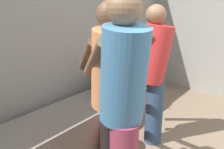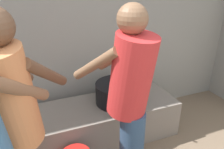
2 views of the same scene
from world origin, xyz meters
name	(u,v)px [view 1 (image 1 of 2)]	position (x,y,z in m)	size (l,w,h in m)	color
block_enclosure_rear	(41,41)	(0.00, 2.48, 1.14)	(5.55, 0.20, 2.29)	gray
hearth_ledge	(89,118)	(0.24, 1.96, 0.21)	(2.35, 0.60, 0.42)	slate
cooking_pot_main	(115,82)	(0.76, 1.97, 0.54)	(0.49, 0.49, 0.68)	black
cook_in_blue_shirt	(123,100)	(-0.40, 0.99, 0.94)	(0.64, 0.74, 1.64)	#8C3347
cook_in_red_shirt	(153,69)	(0.57, 1.29, 0.89)	(0.58, 0.73, 1.56)	navy
cook_in_orange_shirt	(111,90)	(-0.23, 1.23, 0.91)	(0.62, 0.73, 1.58)	black
bucket_red_plastic	(116,139)	(0.16, 1.49, 0.15)	(0.27, 0.27, 0.30)	red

